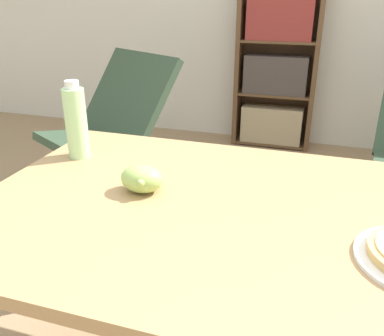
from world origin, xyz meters
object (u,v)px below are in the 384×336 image
at_px(drink_bottle, 76,122).
at_px(bookshelf, 276,72).
at_px(grape_bunch, 142,179).
at_px(lounge_chair_near, 109,151).

bearing_deg(drink_bottle, bookshelf, 80.37).
bearing_deg(bookshelf, drink_bottle, -99.63).
bearing_deg(grape_bunch, bookshelf, 88.00).
bearing_deg(grape_bunch, drink_bottle, 150.11).
xyz_separation_m(lounge_chair_near, bookshelf, (0.91, 1.24, 0.34)).
bearing_deg(bookshelf, lounge_chair_near, -126.18).
bearing_deg(bookshelf, grape_bunch, -92.00).
height_order(grape_bunch, bookshelf, bookshelf).
relative_size(grape_bunch, lounge_chair_near, 0.13).
xyz_separation_m(drink_bottle, bookshelf, (0.40, 2.33, -0.22)).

